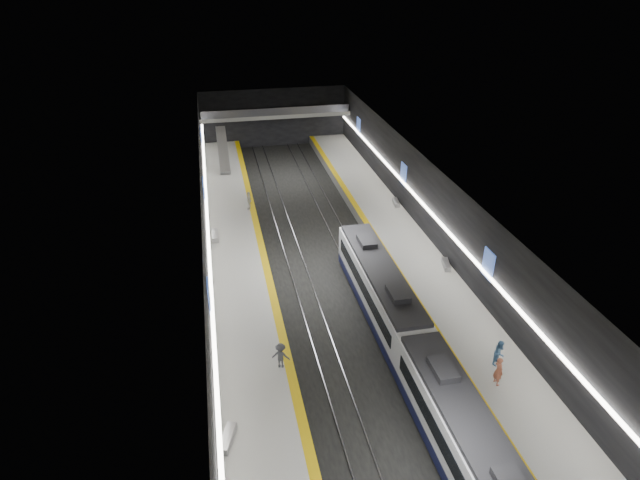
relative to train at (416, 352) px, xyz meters
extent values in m
plane|color=black|center=(-2.50, 13.48, -2.20)|extent=(70.00, 70.00, 0.00)
cube|color=beige|center=(-2.50, 13.48, 5.80)|extent=(20.00, 70.00, 0.04)
cube|color=black|center=(-12.50, 13.48, 1.80)|extent=(0.04, 70.00, 8.00)
cube|color=black|center=(7.50, 13.48, 1.80)|extent=(0.04, 70.00, 8.00)
cube|color=black|center=(-2.50, 48.48, 1.80)|extent=(20.00, 0.04, 8.00)
cube|color=slate|center=(-10.00, 13.48, -1.70)|extent=(5.00, 70.00, 1.00)
cube|color=#AAAAA5|center=(-10.00, 13.48, -1.19)|extent=(5.00, 70.00, 0.02)
cube|color=#E1B40B|center=(-7.80, 13.48, -1.18)|extent=(0.60, 70.00, 0.02)
cube|color=slate|center=(5.00, 13.48, -1.70)|extent=(5.00, 70.00, 1.00)
cube|color=#AAAAA5|center=(5.00, 13.48, -1.19)|extent=(5.00, 70.00, 0.02)
cube|color=#E1B40B|center=(2.80, 13.48, -1.18)|extent=(0.60, 70.00, 0.02)
cube|color=gray|center=(-5.72, 13.48, -2.14)|extent=(0.08, 70.00, 0.12)
cube|color=gray|center=(-4.28, 13.48, -2.14)|extent=(0.08, 70.00, 0.12)
cube|color=gray|center=(-0.72, 13.48, -2.14)|extent=(0.08, 70.00, 0.12)
cube|color=gray|center=(0.72, 13.48, -2.14)|extent=(0.08, 70.00, 0.12)
cube|color=#0F1339|center=(0.00, -7.50, -1.45)|extent=(2.65, 15.00, 0.80)
cube|color=white|center=(0.00, -7.50, 0.20)|extent=(2.65, 15.00, 2.50)
cube|color=black|center=(0.00, -7.50, 1.60)|extent=(2.44, 14.25, 0.30)
cube|color=black|center=(0.00, -7.50, 0.25)|extent=(2.69, 13.20, 1.00)
cube|color=#0F1339|center=(0.00, 7.50, -1.45)|extent=(2.65, 15.00, 0.80)
cube|color=white|center=(0.00, 7.50, 0.20)|extent=(2.65, 15.00, 2.50)
cube|color=black|center=(0.00, 7.50, 1.60)|extent=(2.44, 14.25, 0.30)
cube|color=black|center=(0.00, 7.50, 0.25)|extent=(2.69, 13.20, 1.00)
cube|color=black|center=(0.00, -0.02, 0.15)|extent=(1.85, 0.05, 1.20)
cube|color=#3B5AB3|center=(-12.42, 5.48, 2.30)|extent=(0.10, 1.50, 2.20)
cube|color=#3B5AB3|center=(-12.42, 23.48, 2.30)|extent=(0.10, 1.50, 2.20)
cube|color=#3B5AB3|center=(-12.42, 40.48, 2.30)|extent=(0.10, 1.50, 2.20)
cube|color=#3B5AB3|center=(7.42, 5.48, 2.30)|extent=(0.10, 1.50, 2.20)
cube|color=#3B5AB3|center=(7.42, 23.48, 2.30)|extent=(0.10, 1.50, 2.20)
cube|color=#3B5AB3|center=(7.42, 40.48, 2.30)|extent=(0.10, 1.50, 2.20)
cube|color=white|center=(-12.30, 13.48, 1.60)|extent=(0.25, 68.60, 0.12)
cube|color=white|center=(7.30, 13.48, 1.60)|extent=(0.25, 68.60, 0.12)
cube|color=gray|center=(-2.50, 46.48, 2.80)|extent=(20.00, 3.00, 0.50)
cube|color=#47474C|center=(-2.50, 45.03, 3.55)|extent=(19.60, 0.08, 1.00)
cube|color=#99999E|center=(-10.00, 39.48, 0.70)|extent=(1.20, 7.50, 3.92)
cube|color=#99999E|center=(-12.00, -3.50, -0.96)|extent=(1.15, 2.01, 0.47)
cube|color=#99999E|center=(-11.81, 20.23, -0.95)|extent=(0.58, 2.02, 0.49)
cube|color=#99999E|center=(7.00, 11.06, -0.98)|extent=(0.90, 1.84, 0.43)
cube|color=#99999E|center=(7.00, 23.90, -0.98)|extent=(0.74, 1.83, 0.43)
imported|color=#B45F43|center=(4.40, -2.44, -0.21)|extent=(0.51, 0.74, 1.98)
imported|color=#517EB0|center=(5.39, -0.81, -0.30)|extent=(1.11, 1.06, 1.80)
imported|color=silver|center=(-8.11, 25.93, -0.25)|extent=(0.62, 1.16, 1.89)
imported|color=#43454C|center=(-8.31, 1.78, -0.30)|extent=(1.32, 1.05, 1.79)
camera|label=1|loc=(-11.27, -24.30, 22.26)|focal=30.00mm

